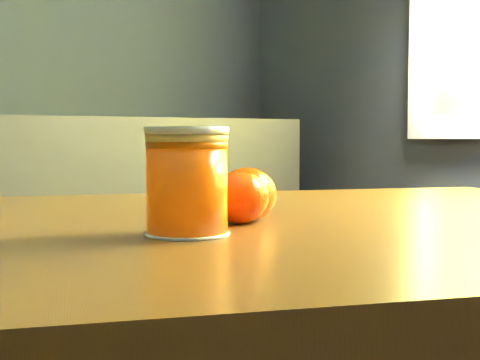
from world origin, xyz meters
name	(u,v)px	position (x,y,z in m)	size (l,w,h in m)	color
table	(235,314)	(0.81, -0.01, 0.66)	(1.12, 0.88, 0.76)	brown
juice_glass	(187,182)	(0.73, -0.09, 0.80)	(0.07, 0.07, 0.09)	#EA5104
orange_front	(247,194)	(0.81, -0.03, 0.78)	(0.06, 0.06, 0.05)	#FF4005
orange_back	(239,197)	(0.80, -0.04, 0.78)	(0.06, 0.06, 0.05)	#FF4005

